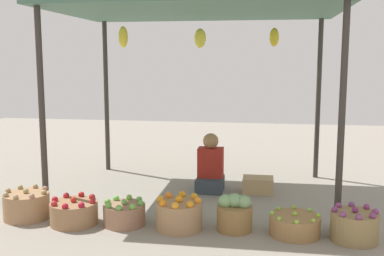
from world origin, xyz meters
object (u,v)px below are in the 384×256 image
basket_potatoes (27,205)px  basket_purple_onions (354,226)px  basket_oranges (179,215)px  basket_limes (295,225)px  basket_cabbages (234,214)px  basket_green_apples (124,214)px  vendor_person (210,169)px  basket_red_apples (74,212)px  wooden_crate_near_vendor (258,185)px

basket_potatoes → basket_purple_onions: basket_purple_onions is taller
basket_oranges → basket_limes: basket_oranges is taller
basket_oranges → basket_cabbages: (0.58, 0.05, 0.01)m
basket_purple_onions → basket_green_apples: bearing=178.1°
basket_green_apples → basket_cabbages: (1.18, 0.02, 0.05)m
basket_oranges → basket_limes: bearing=1.1°
basket_oranges → basket_limes: size_ratio=0.95×
vendor_person → basket_limes: vendor_person is taller
vendor_person → basket_purple_onions: vendor_person is taller
vendor_person → basket_limes: bearing=-55.0°
basket_green_apples → basket_purple_onions: basket_purple_onions is taller
vendor_person → basket_potatoes: 2.39m
basket_oranges → basket_green_apples: bearing=176.4°
basket_red_apples → basket_purple_onions: bearing=-0.3°
vendor_person → basket_green_apples: size_ratio=1.73×
basket_cabbages → basket_oranges: bearing=-174.7°
basket_purple_onions → wooden_crate_near_vendor: (-0.96, 1.52, -0.05)m
basket_potatoes → wooden_crate_near_vendor: (2.54, 1.42, -0.04)m
basket_potatoes → vendor_person: bearing=37.2°
basket_green_apples → basket_limes: basket_green_apples is taller
basket_red_apples → wooden_crate_near_vendor: (1.94, 1.51, -0.02)m
vendor_person → basket_potatoes: size_ratio=1.56×
basket_red_apples → basket_limes: bearing=1.2°
basket_cabbages → wooden_crate_near_vendor: 1.45m
basket_red_apples → basket_green_apples: size_ratio=1.13×
basket_potatoes → basket_green_apples: (1.14, -0.02, -0.03)m
vendor_person → wooden_crate_near_vendor: bearing=-1.6°
basket_green_apples → wooden_crate_near_vendor: 2.01m
basket_red_apples → basket_green_apples: basket_red_apples is taller
vendor_person → basket_red_apples: vendor_person is taller
basket_oranges → basket_limes: 1.19m
basket_oranges → basket_purple_onions: size_ratio=1.06×
vendor_person → basket_green_apples: vendor_person is taller
vendor_person → basket_oranges: size_ratio=1.60×
vendor_person → basket_green_apples: 1.66m
basket_potatoes → basket_purple_onions: (3.50, -0.10, 0.00)m
basket_purple_onions → basket_red_apples: bearing=179.7°
basket_cabbages → basket_purple_onions: 1.18m
basket_potatoes → basket_oranges: basket_oranges is taller
vendor_person → wooden_crate_near_vendor: size_ratio=1.94×
vendor_person → basket_green_apples: (-0.76, -1.46, -0.18)m
basket_green_apples → basket_red_apples: bearing=-173.3°
basket_purple_onions → wooden_crate_near_vendor: 1.80m
basket_cabbages → wooden_crate_near_vendor: size_ratio=0.98×
basket_cabbages → basket_purple_onions: basket_cabbages is taller
basket_limes → vendor_person: bearing=125.0°
vendor_person → basket_purple_onions: (1.60, -1.54, -0.15)m
basket_limes → basket_purple_onions: (0.56, -0.06, 0.05)m
vendor_person → basket_limes: size_ratio=1.52×
basket_limes → basket_potatoes: bearing=179.2°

